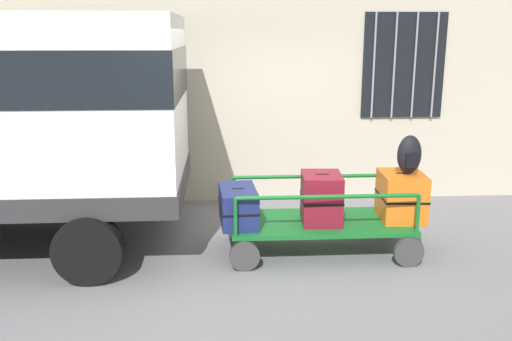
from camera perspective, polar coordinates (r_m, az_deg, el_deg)
ground_plane at (r=6.42m, az=0.69°, el=-8.48°), size 40.00×40.00×0.00m
building_wall at (r=8.15m, az=-0.43°, el=14.30°), size 12.00×0.38×5.00m
luggage_cart at (r=6.39m, az=6.62°, el=-5.69°), size 2.10×1.03×0.38m
cart_railing at (r=6.26m, az=6.73°, el=-2.12°), size 2.00×0.90×0.43m
suitcase_left_bottom at (r=6.19m, az=-1.86°, el=-3.67°), size 0.45×0.74×0.41m
suitcase_midleft_bottom at (r=6.25m, az=6.77°, el=-2.85°), size 0.48×0.57×0.56m
suitcase_center_bottom at (r=6.53m, az=14.81°, el=-2.57°), size 0.52×0.62×0.54m
backpack at (r=6.38m, az=15.59°, el=1.56°), size 0.27×0.22×0.44m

